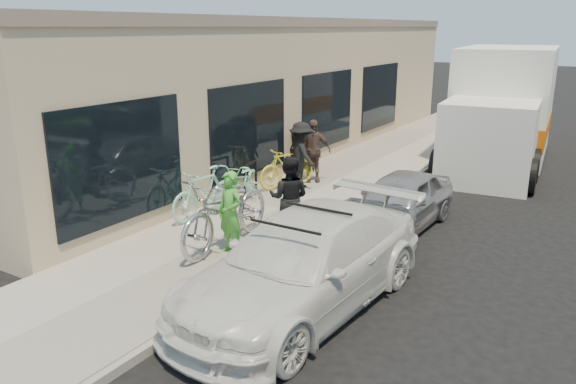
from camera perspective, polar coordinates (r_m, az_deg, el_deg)
The scene contains 17 objects.
ground at distance 9.05m, azimuth -0.45°, elevation -9.62°, with size 120.00×120.00×0.00m, color black.
sidewalk at distance 12.36m, azimuth -0.88°, elevation -1.95°, with size 3.00×34.00×0.15m, color #A09A90.
curb at distance 11.65m, azimuth 5.56°, elevation -3.25°, with size 0.12×34.00×0.13m, color gray.
storefront at distance 17.78m, azimuth -1.04°, elevation 10.46°, with size 3.60×20.00×4.22m.
bike_rack at distance 13.00m, azimuth -3.83°, elevation 1.61°, with size 0.13×0.59×0.84m.
sandwich_board at distance 15.45m, azimuth 1.54°, elevation 4.22°, with size 0.87×0.88×1.09m.
sedan_white at distance 8.17m, azimuth 1.64°, elevation -7.25°, with size 2.31×4.91×1.42m.
sedan_silver at distance 11.60m, azimuth 11.28°, elevation -0.93°, with size 1.35×3.37×1.15m, color #99989D.
moving_truck at distance 18.12m, azimuth 20.86°, elevation 7.54°, with size 3.23×7.12×3.40m.
tandem_bike at distance 10.09m, azimuth -6.21°, elevation -1.91°, with size 0.88×2.53×1.33m, color #AFAFB1.
woman_rider at distance 9.75m, azimuth -5.90°, elevation -2.13°, with size 0.54×0.35×1.47m, color green.
man_standing at distance 10.36m, azimuth 0.10°, elevation -0.60°, with size 0.77×0.60×1.58m, color black.
cruiser_bike_a at distance 11.73m, azimuth -8.48°, elevation -0.08°, with size 0.50×1.75×1.05m, color #94DDC2.
cruiser_bike_b at distance 12.52m, azimuth -4.61°, elevation 0.98°, with size 0.66×1.90×1.00m, color #94DDC2.
cruiser_bike_c at distance 13.83m, azimuth -0.06°, elevation 2.54°, with size 0.47×1.68×1.01m, color gold.
bystander_a at distance 13.83m, azimuth 1.35°, elevation 3.83°, with size 1.04×0.60×1.61m, color black.
bystander_b at distance 14.30m, azimuth 2.49°, elevation 4.21°, with size 0.94×0.39×1.60m, color #4F3E38.
Camera 1 is at (4.34, -6.87, 3.97)m, focal length 35.00 mm.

